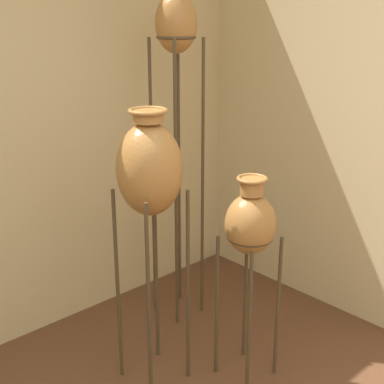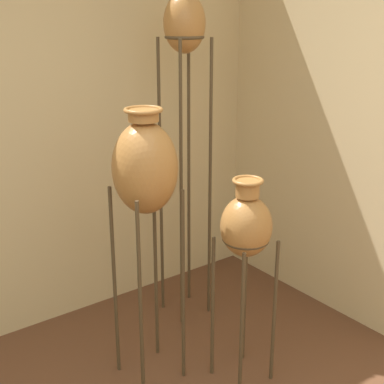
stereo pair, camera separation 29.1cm
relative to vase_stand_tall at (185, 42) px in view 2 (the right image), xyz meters
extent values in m
cylinder|color=#473823|center=(-0.11, -0.11, -0.87)|extent=(0.02, 0.02, 1.80)
cylinder|color=#473823|center=(0.11, -0.11, -0.87)|extent=(0.02, 0.02, 1.80)
cylinder|color=#473823|center=(-0.11, 0.11, -0.87)|extent=(0.02, 0.02, 1.80)
cylinder|color=#473823|center=(0.11, 0.11, -0.87)|extent=(0.02, 0.02, 1.80)
torus|color=#473823|center=(0.00, 0.00, 0.03)|extent=(0.23, 0.23, 0.02)
ellipsoid|color=#A87038|center=(0.00, 0.00, 0.10)|extent=(0.24, 0.24, 0.34)
cylinder|color=#473823|center=(-0.69, -0.56, -1.22)|extent=(0.02, 0.02, 1.10)
cylinder|color=#473823|center=(-0.43, -0.56, -1.22)|extent=(0.02, 0.02, 1.10)
cylinder|color=#473823|center=(-0.69, -0.29, -1.22)|extent=(0.02, 0.02, 1.10)
cylinder|color=#473823|center=(-0.43, -0.29, -1.22)|extent=(0.02, 0.02, 1.10)
torus|color=#473823|center=(-0.56, -0.43, -0.67)|extent=(0.27, 0.27, 0.02)
ellipsoid|color=#A87038|center=(-0.56, -0.43, -0.57)|extent=(0.33, 0.33, 0.47)
cylinder|color=#A87038|center=(-0.56, -0.43, -0.30)|extent=(0.15, 0.15, 0.05)
torus|color=#A87038|center=(-0.56, -0.43, -0.28)|extent=(0.19, 0.19, 0.02)
cylinder|color=#473823|center=(-0.28, -0.87, -1.36)|extent=(0.02, 0.02, 0.84)
cylinder|color=#473823|center=(-0.05, -0.87, -1.36)|extent=(0.02, 0.02, 0.84)
cylinder|color=#473823|center=(-0.28, -0.64, -1.36)|extent=(0.02, 0.02, 0.84)
cylinder|color=#473823|center=(-0.05, -0.64, -1.36)|extent=(0.02, 0.02, 0.84)
torus|color=#473823|center=(-0.17, -0.75, -0.94)|extent=(0.24, 0.24, 0.02)
ellipsoid|color=#A87038|center=(-0.17, -0.75, -0.87)|extent=(0.27, 0.27, 0.32)
cylinder|color=#A87038|center=(-0.17, -0.75, -0.67)|extent=(0.12, 0.12, 0.08)
torus|color=#A87038|center=(-0.17, -0.75, -0.62)|extent=(0.16, 0.16, 0.02)
camera|label=1|loc=(-2.12, -2.41, 0.18)|focal=50.00mm
camera|label=2|loc=(-1.90, -2.60, 0.18)|focal=50.00mm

